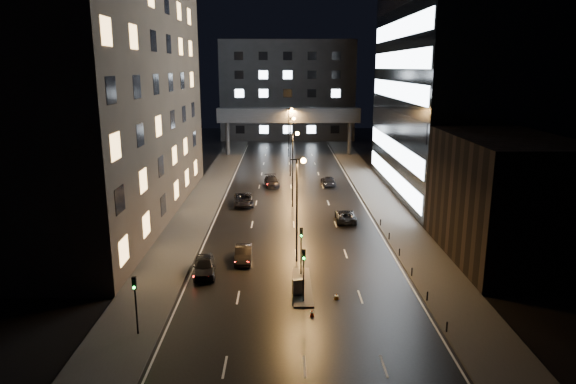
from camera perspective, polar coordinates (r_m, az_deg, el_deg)
name	(u,v)px	position (r m, az deg, el deg)	size (l,w,h in m)	color
ground	(291,187)	(80.77, 0.34, 0.60)	(160.00, 160.00, 0.00)	black
sidewalk_left	(207,194)	(76.69, -8.98, -0.22)	(5.00, 110.00, 0.15)	#383533
sidewalk_right	(376,194)	(77.13, 9.73, -0.17)	(5.00, 110.00, 0.15)	#383533
building_left	(102,52)	(66.16, -19.93, 14.39)	(15.00, 48.00, 40.00)	#2D2319
building_right_low	(504,198)	(53.65, 22.84, -0.64)	(10.00, 18.00, 12.00)	black
building_right_glass	(470,36)	(79.28, 19.56, 15.98)	(20.00, 36.00, 45.00)	black
building_far	(287,90)	(136.79, -0.07, 11.26)	(34.00, 14.00, 25.00)	#333335
skybridge	(289,116)	(109.12, 0.08, 8.46)	(30.00, 3.00, 10.00)	#333335
median_island	(302,286)	(44.58, 1.56, -10.42)	(1.60, 8.00, 0.15)	#383533
traffic_signal_near	(301,243)	(45.78, 1.47, -5.70)	(0.28, 0.34, 4.40)	black
traffic_signal_far	(304,266)	(40.63, 1.75, -8.27)	(0.28, 0.34, 4.40)	black
traffic_signal_corner	(135,297)	(37.48, -16.61, -11.08)	(0.28, 0.34, 4.40)	black
bollard_row	(405,262)	(49.91, 12.90, -7.61)	(0.12, 25.12, 0.90)	black
streetlight_near	(299,196)	(48.15, 1.18, -0.48)	(1.45, 0.50, 10.15)	black
streetlight_mid_a	(294,159)	(67.71, 0.65, 3.66)	(1.45, 0.50, 10.15)	black
streetlight_mid_b	(291,139)	(87.47, 0.36, 5.94)	(1.45, 0.50, 10.15)	black
streetlight_far	(290,126)	(107.32, 0.18, 7.38)	(1.45, 0.50, 10.15)	black
car_away_a	(204,266)	(47.34, -9.27, -8.15)	(1.94, 4.83, 1.65)	black
car_away_b	(243,254)	(50.11, -4.98, -6.85)	(1.57, 4.51, 1.49)	black
car_away_c	(244,200)	(69.98, -4.96, -0.86)	(2.57, 5.57, 1.55)	black
car_away_d	(272,181)	(81.07, -1.82, 1.19)	(2.13, 5.23, 1.52)	black
car_toward_a	(345,216)	(62.82, 6.41, -2.66)	(2.33, 5.05, 1.40)	black
car_toward_b	(328,181)	(81.77, 4.49, 1.24)	(2.01, 4.94, 1.43)	black
utility_cabinet	(298,287)	(42.60, 1.12, -10.50)	(0.90, 0.46, 1.36)	#4B4C4E
cone_a	(336,296)	(42.54, 5.40, -11.46)	(0.41, 0.41, 0.50)	orange
cone_b	(312,313)	(39.72, 2.68, -13.27)	(0.35, 0.35, 0.57)	#FF3D0D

